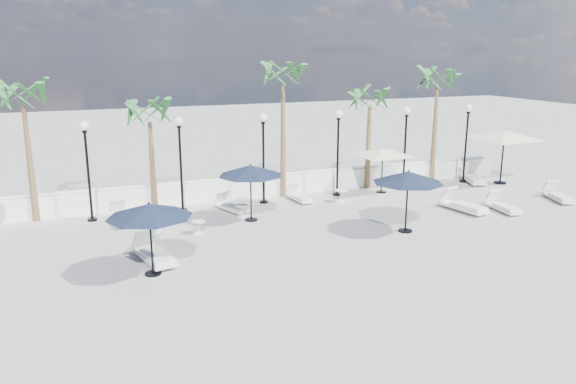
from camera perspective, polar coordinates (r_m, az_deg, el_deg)
name	(u,v)px	position (r m, az deg, el deg)	size (l,w,h in m)	color
ground	(330,252)	(18.42, 4.33, -6.07)	(100.00, 100.00, 0.00)	gray
balustrade	(256,187)	(24.93, -3.24, 0.50)	(26.00, 0.30, 1.01)	white
lamppost_1	(87,157)	(22.32, -19.76, 3.37)	(0.36, 0.36, 3.84)	black
lamppost_2	(180,151)	(22.70, -10.91, 4.12)	(0.36, 0.36, 3.84)	black
lamppost_3	(263,145)	(23.60, -2.52, 4.74)	(0.36, 0.36, 3.84)	black
lamppost_4	(338,141)	(24.96, 5.11, 5.22)	(0.36, 0.36, 3.84)	black
lamppost_5	(406,136)	(26.71, 11.85, 5.57)	(0.36, 0.36, 3.84)	black
lamppost_6	(467,132)	(28.79, 17.70, 5.81)	(0.36, 0.36, 3.84)	black
palm_0	(23,102)	(22.88, -25.33, 8.27)	(2.60, 2.60, 5.50)	brown
palm_1	(150,118)	(23.14, -13.89, 7.32)	(2.60, 2.60, 4.70)	brown
palm_2	(283,80)	(24.48, -0.52, 11.28)	(2.60, 2.60, 6.10)	brown
palm_3	(370,104)	(26.43, 8.30, 8.82)	(2.60, 2.60, 4.90)	brown
palm_4	(438,85)	(28.40, 14.95, 10.44)	(2.60, 2.60, 5.70)	brown
lounger_0	(121,217)	(22.18, -16.57, -2.44)	(0.82, 1.96, 0.71)	silver
lounger_1	(155,224)	(21.01, -13.31, -3.19)	(1.20, 1.87, 0.67)	silver
lounger_2	(231,206)	(22.97, -5.78, -1.39)	(1.10, 1.84, 0.66)	silver
lounger_3	(154,254)	(17.92, -13.45, -6.10)	(1.09, 2.23, 0.80)	silver
lounger_4	(299,196)	(24.36, 1.14, -0.45)	(0.68, 1.67, 0.61)	silver
lounger_5	(463,205)	(23.88, 17.35, -1.26)	(1.04, 2.19, 0.79)	silver
lounger_6	(503,206)	(24.41, 20.99, -1.33)	(0.77, 1.85, 0.67)	silver
lounger_7	(558,196)	(27.07, 25.77, -0.33)	(1.15, 1.93, 0.69)	silver
lounger_8	(473,177)	(29.18, 18.25, 1.41)	(1.32, 2.17, 0.77)	silver
side_table_0	(198,226)	(20.28, -9.09, -3.44)	(0.48, 0.48, 0.47)	silver
side_table_1	(242,210)	(22.07, -4.71, -1.81)	(0.50, 0.50, 0.49)	silver
side_table_2	(341,195)	(24.24, 5.38, -0.29)	(0.55, 0.55, 0.53)	silver
parasol_navy_left	(149,211)	(16.44, -13.92, -1.87)	(2.49, 2.49, 2.20)	black
parasol_navy_mid	(250,171)	(21.21, -3.83, 2.18)	(2.48, 2.48, 2.23)	black
parasol_navy_right	(408,178)	(20.26, 12.10, 1.45)	(2.54, 2.54, 2.28)	black
parasol_cream_sq_a	(383,149)	(25.80, 9.62, 4.36)	(4.49, 4.49, 2.20)	black
parasol_cream_sq_b	(505,131)	(29.07, 21.17, 5.82)	(5.62, 5.62, 2.82)	black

